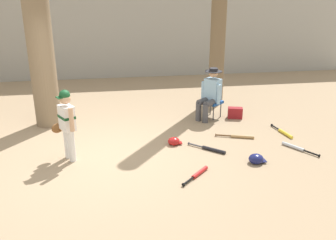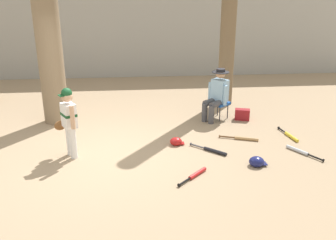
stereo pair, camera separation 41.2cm
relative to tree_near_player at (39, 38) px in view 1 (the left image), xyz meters
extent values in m
plane|color=#9E8466|center=(1.23, -1.95, -1.94)|extent=(60.00, 60.00, 0.00)
cube|color=#9E9E99|center=(1.23, 4.53, -0.48)|extent=(18.00, 0.36, 2.92)
cylinder|color=#7F6B51|center=(0.00, 0.00, 0.32)|extent=(0.55, 0.55, 4.51)
cone|color=#7F6B51|center=(0.00, 0.00, -1.94)|extent=(0.82, 0.82, 0.33)
cone|color=brown|center=(4.22, 1.02, -1.94)|extent=(0.54, 0.54, 0.24)
cylinder|color=white|center=(0.69, -2.02, -1.65)|extent=(0.12, 0.12, 0.58)
cylinder|color=white|center=(0.60, -1.87, -1.65)|extent=(0.12, 0.12, 0.58)
cube|color=white|center=(0.65, -1.94, -1.14)|extent=(0.32, 0.36, 0.44)
cube|color=#144723|center=(0.65, -1.94, -1.12)|extent=(0.33, 0.37, 0.05)
sphere|color=tan|center=(0.65, -1.94, -0.79)|extent=(0.20, 0.20, 0.20)
sphere|color=#144723|center=(0.65, -1.94, -0.73)|extent=(0.19, 0.19, 0.19)
cube|color=#144723|center=(0.57, -1.99, -0.75)|extent=(0.16, 0.17, 0.02)
cylinder|color=tan|center=(0.75, -2.16, -1.10)|extent=(0.11, 0.11, 0.42)
cylinder|color=tan|center=(0.51, -1.78, -1.22)|extent=(0.11, 0.11, 0.40)
ellipsoid|color=brown|center=(0.45, -1.79, -1.38)|extent=(0.25, 0.21, 0.18)
cube|color=#194C9E|center=(3.80, -0.14, -1.56)|extent=(0.56, 0.56, 0.06)
cylinder|color=#333338|center=(3.78, -0.36, -1.75)|extent=(0.02, 0.02, 0.38)
cylinder|color=#333338|center=(3.59, -0.12, -1.75)|extent=(0.02, 0.02, 0.38)
cylinder|color=#333338|center=(4.01, -0.17, -1.75)|extent=(0.02, 0.02, 0.38)
cylinder|color=#333338|center=(3.82, 0.07, -1.75)|extent=(0.02, 0.02, 0.38)
cylinder|color=#47474C|center=(3.55, -0.47, -1.72)|extent=(0.13, 0.13, 0.43)
cylinder|color=#47474C|center=(3.42, -0.32, -1.72)|extent=(0.13, 0.13, 0.43)
cylinder|color=#47474C|center=(3.71, -0.35, -1.51)|extent=(0.41, 0.37, 0.15)
cylinder|color=#47474C|center=(3.58, -0.19, -1.51)|extent=(0.41, 0.37, 0.15)
cube|color=#8CB7D8|center=(3.80, -0.14, -1.25)|extent=(0.41, 0.43, 0.52)
cylinder|color=#8CB7D8|center=(3.87, -0.37, -1.31)|extent=(0.13, 0.13, 0.46)
cylinder|color=#8CB7D8|center=(3.60, -0.02, -1.31)|extent=(0.13, 0.13, 0.46)
sphere|color=tan|center=(3.80, -0.14, -0.85)|extent=(0.22, 0.22, 0.22)
cylinder|color=#232328|center=(3.80, -0.14, -0.82)|extent=(0.40, 0.40, 0.02)
cylinder|color=#232328|center=(3.80, -0.14, -0.78)|extent=(0.20, 0.20, 0.09)
cube|color=maroon|center=(4.33, -0.29, -1.81)|extent=(0.38, 0.27, 0.26)
cylinder|color=tan|center=(4.08, -1.51, -1.91)|extent=(0.47, 0.22, 0.07)
cylinder|color=brown|center=(3.70, -1.38, -1.91)|extent=(0.31, 0.13, 0.03)
cylinder|color=brown|center=(3.55, -1.32, -1.91)|extent=(0.03, 0.06, 0.06)
cylinder|color=red|center=(2.83, -2.87, -1.91)|extent=(0.35, 0.35, 0.07)
cylinder|color=black|center=(2.58, -3.13, -1.91)|extent=(0.23, 0.23, 0.03)
cylinder|color=black|center=(2.48, -3.23, -1.91)|extent=(0.05, 0.05, 0.06)
cylinder|color=black|center=(3.31, -2.05, -1.91)|extent=(0.40, 0.37, 0.07)
cylinder|color=#4C4C51|center=(3.02, -1.78, -1.91)|extent=(0.26, 0.24, 0.03)
cylinder|color=#4C4C51|center=(2.90, -1.67, -1.91)|extent=(0.05, 0.05, 0.06)
cylinder|color=#B7BCC6|center=(4.87, -2.14, -1.91)|extent=(0.30, 0.43, 0.07)
cylinder|color=black|center=(5.07, -2.47, -1.91)|extent=(0.19, 0.28, 0.03)
cylinder|color=black|center=(5.15, -2.61, -1.91)|extent=(0.06, 0.04, 0.06)
cylinder|color=yellow|center=(5.04, -1.50, -1.91)|extent=(0.13, 0.46, 0.07)
cylinder|color=black|center=(4.99, -1.12, -1.91)|extent=(0.07, 0.30, 0.03)
cylinder|color=black|center=(4.96, -0.97, -1.91)|extent=(0.06, 0.02, 0.06)
ellipsoid|color=#A81919|center=(2.61, -1.60, -1.87)|extent=(0.24, 0.22, 0.16)
cube|color=#A81919|center=(2.73, -1.60, -1.91)|extent=(0.10, 0.12, 0.02)
ellipsoid|color=navy|center=(3.92, -2.63, -1.86)|extent=(0.27, 0.24, 0.18)
cube|color=navy|center=(4.04, -2.63, -1.90)|extent=(0.11, 0.13, 0.02)
camera|label=1|loc=(1.44, -8.10, 0.99)|focal=38.72mm
camera|label=2|loc=(1.85, -8.16, 0.99)|focal=38.72mm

